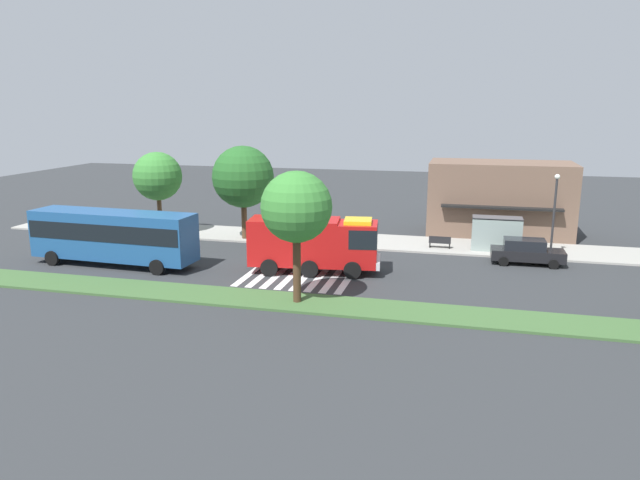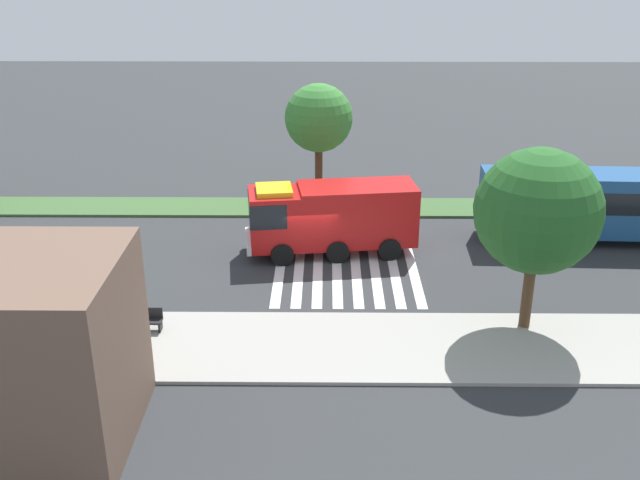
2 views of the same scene
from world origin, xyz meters
name	(u,v)px [view 1 (image 1 of 2)]	position (x,y,z in m)	size (l,w,h in m)	color
ground_plane	(332,269)	(0.00, 0.00, 0.00)	(120.00, 120.00, 0.00)	#2D3033
sidewalk	(356,241)	(0.00, 8.25, 0.07)	(60.00, 5.14, 0.14)	#9E9B93
median_strip	(302,303)	(0.00, -7.18, 0.07)	(60.00, 3.00, 0.14)	#3D6033
crosswalk	(307,267)	(-1.69, 0.00, 0.01)	(6.75, 10.22, 0.01)	silver
fire_truck	(317,242)	(-0.77, -0.88, 1.98)	(8.59, 3.66, 3.53)	#B71414
parked_car_west	(66,225)	(-23.42, 4.48, 0.92)	(4.30, 2.03, 1.81)	silver
parked_car_mid	(526,251)	(12.42, 4.48, 0.88)	(4.78, 2.07, 1.72)	black
transit_bus	(113,234)	(-14.39, -2.55, 2.15)	(11.49, 3.23, 3.63)	navy
bus_stop_shelter	(497,228)	(10.56, 7.15, 1.89)	(3.50, 1.40, 2.46)	#4C4C51
bench_near_shelter	(440,242)	(6.56, 7.15, 0.59)	(1.60, 0.50, 0.90)	black
street_lamp	(554,208)	(14.20, 6.28, 3.59)	(0.36, 0.36, 5.80)	#2D2D30
storefront_building	(499,199)	(10.93, 13.64, 3.00)	(11.33, 6.47, 6.01)	brown
sidewalk_tree_far_west	(158,176)	(-16.10, 6.68, 4.86)	(3.93, 3.93, 6.71)	#513823
sidewalk_tree_west	(243,177)	(-8.70, 6.68, 5.04)	(4.83, 4.83, 7.33)	#513823
median_tree_far_west	(296,208)	(-0.29, -7.18, 5.29)	(3.77, 3.77, 7.08)	#47301E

